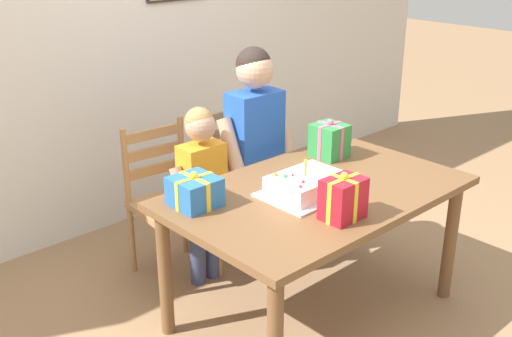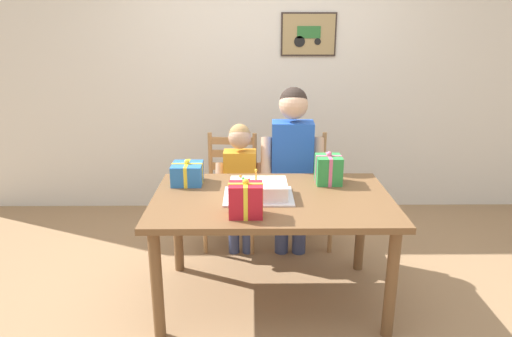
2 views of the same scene
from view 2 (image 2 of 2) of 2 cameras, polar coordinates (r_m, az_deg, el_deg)
name	(u,v)px [view 2 (image 2 of 2)]	position (r m, az deg, el deg)	size (l,w,h in m)	color
ground_plane	(271,298)	(3.32, 1.84, -15.54)	(20.00, 20.00, 0.00)	#997551
back_wall	(265,77)	(4.55, 1.13, 11.07)	(6.40, 0.11, 2.60)	silver
dining_table	(272,210)	(3.02, 1.96, -5.10)	(1.53, 0.96, 0.74)	brown
birthday_cake	(258,190)	(2.96, 0.30, -2.66)	(0.44, 0.34, 0.19)	silver
gift_box_red_large	(328,169)	(3.25, 8.85, -0.11)	(0.18, 0.19, 0.23)	#2D8E42
gift_box_beside_cake	(246,200)	(2.67, -1.26, -3.85)	(0.20, 0.15, 0.23)	red
gift_box_corner_small	(187,174)	(3.24, -8.38, -0.61)	(0.21, 0.21, 0.18)	#286BB7
chair_left	(231,190)	(3.92, -3.07, -2.60)	(0.45, 0.45, 0.92)	#A87A4C
chair_right	(304,189)	(3.94, 5.83, -2.56)	(0.44, 0.44, 0.92)	#A87A4C
child_older	(292,156)	(3.60, 4.45, 1.52)	(0.50, 0.28, 1.35)	#38426B
child_younger	(240,177)	(3.64, -1.96, -1.07)	(0.39, 0.22, 1.07)	#38426B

